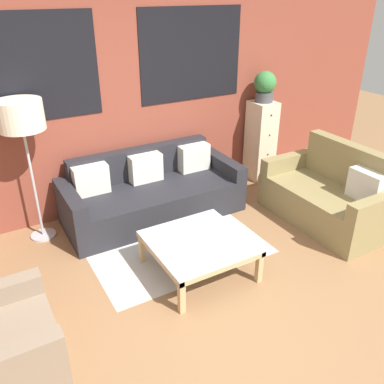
% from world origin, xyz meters
% --- Properties ---
extents(ground_plane, '(16.00, 16.00, 0.00)m').
position_xyz_m(ground_plane, '(0.00, 0.00, 0.00)').
color(ground_plane, '#8E6642').
extents(wall_back_brick, '(8.40, 0.09, 2.80)m').
position_xyz_m(wall_back_brick, '(0.00, 2.44, 1.41)').
color(wall_back_brick, brown).
rests_on(wall_back_brick, ground_plane).
extents(rug, '(1.84, 1.42, 0.00)m').
position_xyz_m(rug, '(0.05, 1.24, 0.00)').
color(rug, '#BCB7B2').
rests_on(rug, ground_plane).
extents(couch_dark, '(2.14, 0.88, 0.78)m').
position_xyz_m(couch_dark, '(0.13, 1.95, 0.28)').
color(couch_dark, '#232328').
rests_on(couch_dark, ground_plane).
extents(settee_vintage, '(0.80, 1.50, 0.92)m').
position_xyz_m(settee_vintage, '(1.91, 0.77, 0.31)').
color(settee_vintage, olive).
rests_on(settee_vintage, ground_plane).
extents(coffee_table, '(0.92, 0.92, 0.36)m').
position_xyz_m(coffee_table, '(0.05, 0.68, 0.31)').
color(coffee_table, silver).
rests_on(coffee_table, ground_plane).
extents(floor_lamp, '(0.46, 0.46, 1.56)m').
position_xyz_m(floor_lamp, '(-1.17, 2.12, 1.37)').
color(floor_lamp, '#B2B2B7').
rests_on(floor_lamp, ground_plane).
extents(drawer_cabinet, '(0.32, 0.38, 1.14)m').
position_xyz_m(drawer_cabinet, '(1.96, 2.18, 0.57)').
color(drawer_cabinet, beige).
rests_on(drawer_cabinet, ground_plane).
extents(potted_plant, '(0.30, 0.30, 0.41)m').
position_xyz_m(potted_plant, '(1.96, 2.18, 1.35)').
color(potted_plant, '#47474C').
rests_on(potted_plant, drawer_cabinet).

